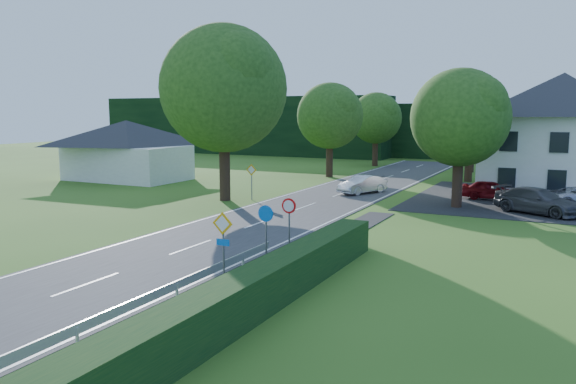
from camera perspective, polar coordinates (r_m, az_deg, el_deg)
The scene contains 27 objects.
road at distance 31.72m, azimuth -1.21°, elevation -2.57°, with size 7.00×80.00×0.04m, color #363538.
footpath at distance 14.76m, azimuth -17.55°, elevation -15.76°, with size 1.50×44.00×0.04m, color black.
parking_pad at distance 41.08m, azimuth 22.74°, elevation -0.75°, with size 14.00×16.00×0.04m, color black.
line_edge_left at distance 33.32m, azimuth -6.16°, elevation -2.05°, with size 0.12×80.00×0.01m, color white.
line_edge_right at distance 30.36m, azimuth 4.24°, elevation -3.03°, with size 0.12×80.00×0.01m, color white.
line_centre at distance 31.71m, azimuth -1.21°, elevation -2.53°, with size 0.12×80.00×0.01m, color white, non-canonical shape.
hedge_right at distance 12.22m, azimuth -19.02°, elevation -17.80°, with size 1.20×30.00×1.30m, color black.
tree_main at distance 37.66m, azimuth -6.54°, elevation 7.94°, with size 9.40×9.40×11.64m, color #224615, non-canonical shape.
tree_left_far at distance 51.45m, azimuth 4.26°, elevation 6.30°, with size 7.00×7.00×8.58m, color #224615, non-canonical shape.
tree_right_far at distance 50.16m, azimuth 18.02°, elevation 6.17°, with size 7.40×7.40×9.09m, color #224615, non-canonical shape.
tree_left_back at distance 62.57m, azimuth 8.89°, elevation 6.31°, with size 6.60×6.60×8.07m, color #224615, non-canonical shape.
tree_right_back at distance 58.24m, azimuth 18.21°, elevation 5.62°, with size 6.20×6.20×7.56m, color #224615, non-canonical shape.
tree_right_mid at distance 36.12m, azimuth 16.99°, elevation 5.21°, with size 7.00×7.00×8.58m, color #224615, non-canonical shape.
treeline_left at distance 81.56m, azimuth -4.92°, elevation 6.75°, with size 44.00×6.00×8.00m, color black.
treeline_right at distance 73.90m, azimuth 21.58°, elevation 5.69°, with size 30.00×5.00×7.00m, color black.
bungalow_left at distance 51.13m, azimuth -16.04°, elevation 4.22°, with size 11.00×6.50×5.20m.
house_white at distance 43.60m, azimuth 25.97°, elevation 5.34°, with size 10.60×8.40×8.60m.
streetlight at distance 38.15m, azimuth 16.86°, elevation 5.61°, with size 2.03×0.18×8.00m.
sign_priority_right at distance 19.06m, azimuth -6.63°, elevation -4.38°, with size 0.78×0.09×2.59m.
sign_roundabout at distance 21.60m, azimuth -2.26°, elevation -3.18°, with size 0.64×0.08×2.37m.
sign_speed_limit at distance 23.32m, azimuth 0.10°, elevation -2.09°, with size 0.64×0.11×2.37m.
sign_priority_left at distance 37.94m, azimuth -3.73°, elevation 1.77°, with size 0.78×0.09×2.44m.
moving_car at distance 41.12m, azimuth 7.57°, elevation 0.77°, with size 1.38×3.97×1.31m, color silver.
motorcycle at distance 44.99m, azimuth 9.34°, elevation 1.11°, with size 0.61×1.74×0.91m, color black.
parked_car_red at distance 40.33m, azimuth 20.03°, elevation 0.22°, with size 1.57×3.91×1.33m, color maroon.
parked_car_grey at distance 35.77m, azimuth 24.03°, elevation -0.83°, with size 2.06×5.07×1.47m, color #454549.
parasol at distance 41.56m, azimuth 24.77°, elevation 0.52°, with size 1.98×2.02×1.82m, color red.
Camera 1 is at (14.52, -7.57, 5.90)m, focal length 35.00 mm.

